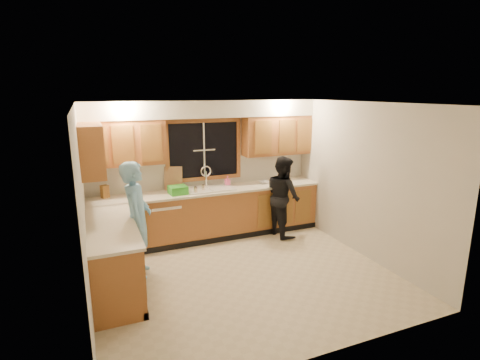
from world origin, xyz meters
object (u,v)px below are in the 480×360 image
object	(u,v)px
bowl	(264,182)
sink	(210,192)
soap_bottle	(227,181)
man	(137,220)
woman	(283,196)
stove	(116,276)
dish_crate	(178,190)
knife_block	(105,191)
dishwasher	(164,222)

from	to	relation	value
bowl	sink	bearing A→B (deg)	-178.24
sink	soap_bottle	xyz separation A→B (m)	(0.39, 0.11, 0.15)
sink	man	xyz separation A→B (m)	(-1.42, -0.98, -0.01)
sink	woman	size ratio (longest dim) A/B	0.57
stove	dish_crate	world-z (taller)	dish_crate
knife_block	woman	bearing A→B (deg)	-37.70
sink	knife_block	distance (m)	1.79
dishwasher	stove	world-z (taller)	stove
sink	stove	size ratio (longest dim) A/B	0.96
man	knife_block	bearing A→B (deg)	30.27
stove	man	distance (m)	1.01
sink	dish_crate	size ratio (longest dim) A/B	2.87
sink	woman	distance (m)	1.36
sink	soap_bottle	bearing A→B (deg)	15.72
sink	dishwasher	bearing A→B (deg)	-179.01
sink	dish_crate	bearing A→B (deg)	-172.34
stove	soap_bottle	distance (m)	2.98
knife_block	man	bearing A→B (deg)	-99.74
stove	bowl	world-z (taller)	bowl
woman	bowl	world-z (taller)	woman
knife_block	bowl	bearing A→B (deg)	-29.85
man	dish_crate	xyz separation A→B (m)	(0.82, 0.90, 0.13)
man	woman	distance (m)	2.78
bowl	dish_crate	bearing A→B (deg)	-176.17
man	soap_bottle	xyz separation A→B (m)	(1.81, 1.09, 0.16)
sink	man	bearing A→B (deg)	-145.29
woman	bowl	bearing A→B (deg)	20.84
stove	man	bearing A→B (deg)	65.49
dishwasher	dish_crate	distance (m)	0.64
sink	stove	distance (m)	2.60
woman	bowl	size ratio (longest dim) A/B	7.94
man	bowl	size ratio (longest dim) A/B	8.99
man	soap_bottle	world-z (taller)	man
bowl	woman	bearing A→B (deg)	-66.91
dish_crate	woman	bearing A→B (deg)	-9.57
man	woman	bearing A→B (deg)	-65.46
soap_bottle	bowl	bearing A→B (deg)	-5.98
woman	soap_bottle	distance (m)	1.08
soap_bottle	stove	bearing A→B (deg)	-138.55
dish_crate	soap_bottle	bearing A→B (deg)	10.90
dish_crate	stove	bearing A→B (deg)	-124.55
stove	soap_bottle	size ratio (longest dim) A/B	4.65
dishwasher	knife_block	world-z (taller)	knife_block
dish_crate	bowl	world-z (taller)	dish_crate
dish_crate	dishwasher	bearing A→B (deg)	165.28
dishwasher	dish_crate	xyz separation A→B (m)	(0.25, -0.07, 0.58)
woman	knife_block	xyz separation A→B (m)	(-3.08, 0.55, 0.27)
stove	woman	size ratio (longest dim) A/B	0.60
man	knife_block	xyz separation A→B (m)	(-0.36, 1.13, 0.17)
sink	stove	xyz separation A→B (m)	(-1.80, -1.82, -0.41)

